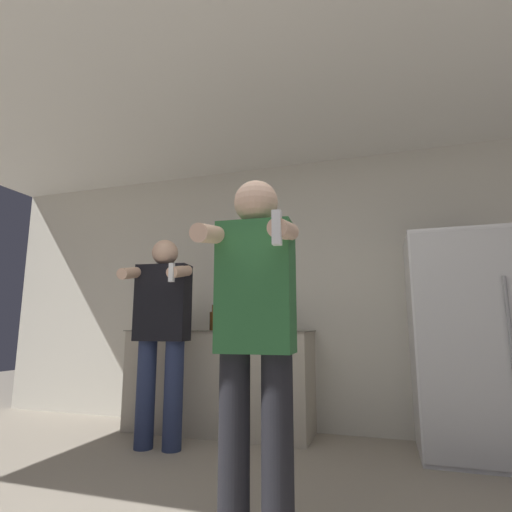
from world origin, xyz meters
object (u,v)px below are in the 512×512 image
object	(u,v)px
bottle_tall_gin	(213,320)
person_woman_foreground	(256,331)
bottle_dark_rum	(265,320)
bottle_amber_bourbon	(187,319)
refrigerator	(462,342)
person_man_side	(162,327)

from	to	relation	value
bottle_tall_gin	person_woman_foreground	distance (m)	1.89
bottle_dark_rum	bottle_amber_bourbon	xyz separation A→B (m)	(-0.77, 0.00, 0.01)
bottle_tall_gin	refrigerator	bearing A→B (deg)	-0.59
refrigerator	bottle_amber_bourbon	size ratio (longest dim) A/B	5.62
refrigerator	bottle_amber_bourbon	xyz separation A→B (m)	(-2.33, 0.02, 0.19)
refrigerator	bottle_dark_rum	bearing A→B (deg)	179.21
refrigerator	person_woman_foreground	world-z (taller)	person_woman_foreground
bottle_tall_gin	bottle_dark_rum	world-z (taller)	same
bottle_dark_rum	bottle_tall_gin	bearing A→B (deg)	180.00
bottle_amber_bourbon	person_woman_foreground	bearing A→B (deg)	-53.64
person_woman_foreground	person_man_side	xyz separation A→B (m)	(-1.15, 1.10, 0.01)
bottle_tall_gin	person_man_side	size ratio (longest dim) A/B	0.15
person_woman_foreground	bottle_amber_bourbon	bearing A→B (deg)	126.36
bottle_amber_bourbon	bottle_tall_gin	bearing A→B (deg)	0.00
bottle_dark_rum	refrigerator	bearing A→B (deg)	-0.79
refrigerator	bottle_tall_gin	size ratio (longest dim) A/B	6.44
refrigerator	person_man_side	distance (m)	2.34
bottle_tall_gin	person_man_side	distance (m)	0.59
bottle_tall_gin	person_woman_foreground	world-z (taller)	person_woman_foreground
person_woman_foreground	person_man_side	size ratio (longest dim) A/B	1.00
bottle_amber_bourbon	person_woman_foreground	world-z (taller)	person_woman_foreground
refrigerator	bottle_tall_gin	world-z (taller)	refrigerator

